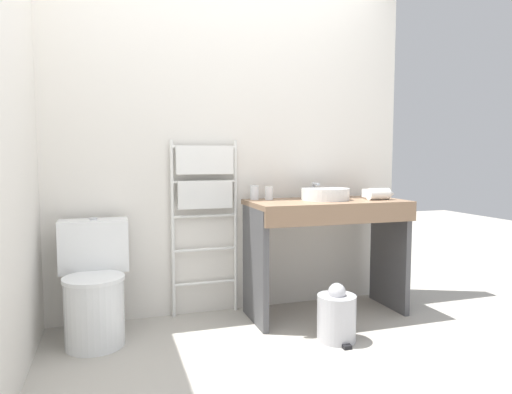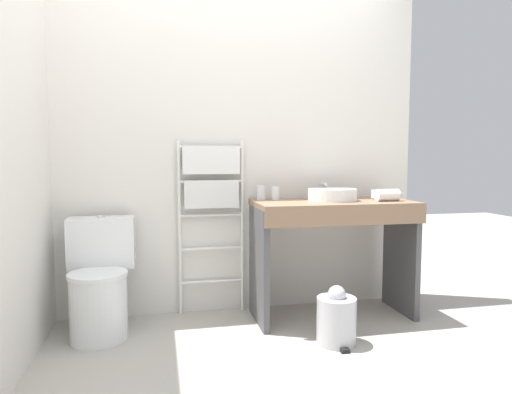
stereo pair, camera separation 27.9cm
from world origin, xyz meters
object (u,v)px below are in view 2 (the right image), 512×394
Objects in this scene: toilet at (100,283)px; cup_near_edge at (275,193)px; trash_bin at (336,319)px; hair_dryer at (388,195)px; sink_basin at (332,194)px; towel_radiator at (211,190)px; cup_near_wall at (261,193)px.

cup_near_edge is (1.19, 0.17, 0.54)m from toilet.
trash_bin is (1.41, -0.45, -0.18)m from toilet.
toilet is 3.48× the size of hair_dryer.
toilet is at bearing -178.98° from sink_basin.
toilet is 0.96m from towel_radiator.
towel_radiator is 12.34× the size of cup_near_wall.
towel_radiator reaches higher than cup_near_edge.
sink_basin is at bearing -20.81° from cup_near_edge.
hair_dryer reaches higher than trash_bin.
hair_dryer is (1.93, -0.08, 0.53)m from toilet.
towel_radiator is at bearing 19.05° from toilet.
cup_near_edge is (0.45, -0.09, -0.02)m from towel_radiator.
toilet is 1.23m from cup_near_wall.
cup_near_wall is 1.02m from trash_bin.
cup_near_wall is 0.28× the size of trash_bin.
sink_basin is 3.54× the size of cup_near_edge.
sink_basin is at bearing 1.02° from toilet.
sink_basin is 1.60× the size of hair_dryer.
cup_near_edge reaches higher than sink_basin.
hair_dryer is (0.37, -0.11, -0.00)m from sink_basin.
sink_basin is 0.95× the size of trash_bin.
sink_basin is at bearing 72.33° from trash_bin.
sink_basin is 0.40m from cup_near_edge.
toilet is 7.34× the size of cup_near_wall.
toilet is 1.31m from cup_near_edge.
toilet is 7.69× the size of cup_near_edge.
trash_bin is at bearing -64.12° from cup_near_wall.
cup_near_wall reaches higher than hair_dryer.
cup_near_wall is at bearing -8.59° from towel_radiator.
towel_radiator reaches higher than toilet.
cup_near_wall is 1.05× the size of cup_near_edge.
trash_bin is at bearing -107.67° from sink_basin.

